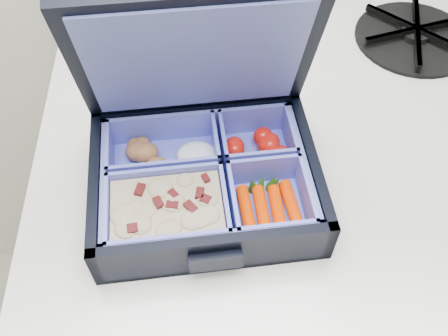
{
  "coord_description": "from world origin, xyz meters",
  "views": [
    {
      "loc": [
        -0.57,
        1.23,
        1.39
      ],
      "look_at": [
        -0.55,
        1.55,
        0.97
      ],
      "focal_mm": 40.0,
      "sensor_mm": 36.0,
      "label": 1
    }
  ],
  "objects_px": {
    "burner_grate": "(416,33)",
    "fork": "(202,101)",
    "stove": "(268,273)",
    "bento_box": "(205,181)"
  },
  "relations": [
    {
      "from": "burner_grate",
      "to": "fork",
      "type": "relative_size",
      "value": 0.93
    },
    {
      "from": "burner_grate",
      "to": "fork",
      "type": "bearing_deg",
      "value": -160.77
    },
    {
      "from": "stove",
      "to": "fork",
      "type": "bearing_deg",
      "value": 171.1
    },
    {
      "from": "stove",
      "to": "bento_box",
      "type": "height_order",
      "value": "bento_box"
    },
    {
      "from": "bento_box",
      "to": "fork",
      "type": "height_order",
      "value": "bento_box"
    },
    {
      "from": "bento_box",
      "to": "fork",
      "type": "distance_m",
      "value": 0.15
    },
    {
      "from": "stove",
      "to": "burner_grate",
      "type": "distance_m",
      "value": 0.53
    },
    {
      "from": "fork",
      "to": "stove",
      "type": "bearing_deg",
      "value": 36.54
    },
    {
      "from": "fork",
      "to": "bento_box",
      "type": "bearing_deg",
      "value": -45.04
    },
    {
      "from": "stove",
      "to": "burner_grate",
      "type": "xyz_separation_m",
      "value": [
        0.19,
        0.12,
        0.48
      ]
    }
  ]
}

